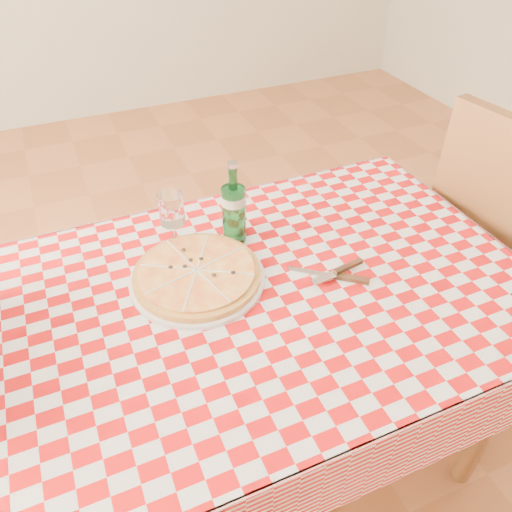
% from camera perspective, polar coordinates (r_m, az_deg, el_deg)
% --- Properties ---
extents(dining_table, '(1.20, 0.80, 0.75)m').
position_cam_1_polar(dining_table, '(1.31, 1.86, -6.68)').
color(dining_table, brown).
rests_on(dining_table, ground).
extents(tablecloth, '(1.30, 0.90, 0.01)m').
position_cam_1_polar(tablecloth, '(1.24, 1.95, -3.66)').
color(tablecloth, '#9F090A').
rests_on(tablecloth, dining_table).
extents(chair_near, '(0.54, 0.54, 1.05)m').
position_cam_1_polar(chair_near, '(1.81, 26.83, 1.06)').
color(chair_near, brown).
rests_on(chair_near, ground).
extents(pizza_plate, '(0.41, 0.41, 0.04)m').
position_cam_1_polar(pizza_plate, '(1.25, -6.76, -2.02)').
color(pizza_plate, '#BC893E').
rests_on(pizza_plate, tablecloth).
extents(water_bottle, '(0.08, 0.08, 0.24)m').
position_cam_1_polar(water_bottle, '(1.32, -2.57, 6.06)').
color(water_bottle, '#186029').
rests_on(water_bottle, tablecloth).
extents(wine_glass, '(0.08, 0.08, 0.17)m').
position_cam_1_polar(wine_glass, '(1.33, -9.47, 3.93)').
color(wine_glass, white).
rests_on(wine_glass, tablecloth).
extents(cutlery, '(0.25, 0.22, 0.02)m').
position_cam_1_polar(cutlery, '(1.27, 9.00, -2.00)').
color(cutlery, silver).
rests_on(cutlery, tablecloth).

